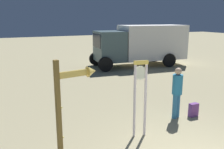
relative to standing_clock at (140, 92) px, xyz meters
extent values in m
cylinder|color=white|center=(-0.16, 0.02, -0.27)|extent=(0.07, 0.07, 2.04)
cylinder|color=white|center=(0.15, -0.03, -0.27)|extent=(0.07, 0.07, 2.04)
cube|color=#F2CD53|center=(0.00, -0.01, 0.80)|extent=(0.40, 0.14, 0.10)
cylinder|color=white|center=(0.00, 0.02, 0.51)|extent=(0.37, 0.10, 0.37)
cube|color=black|center=(0.01, 0.05, 0.51)|extent=(0.04, 0.02, 0.09)
cube|color=black|center=(0.01, 0.05, 0.51)|extent=(0.05, 0.02, 0.14)
cube|color=olive|center=(-2.30, -0.35, -0.10)|extent=(0.11, 0.11, 2.38)
cube|color=#FFD660|center=(-1.90, -0.28, 0.74)|extent=(0.71, 0.17, 0.14)
cone|color=#FFD660|center=(-1.46, -0.21, 0.74)|extent=(0.26, 0.28, 0.25)
sphere|color=#F2E983|center=(-2.22, -0.33, -0.69)|extent=(0.04, 0.04, 0.04)
sphere|color=#F1EC86|center=(-2.22, -0.33, 0.02)|extent=(0.04, 0.04, 0.04)
sphere|color=#F6E491|center=(-2.22, -0.33, 0.73)|extent=(0.04, 0.04, 0.04)
cylinder|color=teal|center=(1.83, 0.58, -0.88)|extent=(0.15, 0.15, 0.82)
cylinder|color=teal|center=(1.67, 0.53, -0.88)|extent=(0.15, 0.15, 0.82)
cylinder|color=teal|center=(1.75, 0.56, -0.15)|extent=(0.32, 0.32, 0.65)
sphere|color=#D4AD87|center=(1.75, 0.56, 0.29)|extent=(0.22, 0.22, 0.22)
cube|color=#77418E|center=(2.36, 0.40, -1.06)|extent=(0.32, 0.16, 0.45)
cube|color=#713795|center=(2.36, 0.50, -1.13)|extent=(0.22, 0.04, 0.20)
cube|color=white|center=(6.32, 8.70, 0.30)|extent=(4.58, 2.53, 2.28)
cube|color=#465E64|center=(3.23, 9.01, 0.13)|extent=(1.90, 2.16, 1.93)
cube|color=black|center=(2.37, 9.09, 0.51)|extent=(0.20, 1.68, 0.85)
cylinder|color=black|center=(2.71, 10.14, -0.84)|extent=(0.92, 0.34, 0.90)
cylinder|color=black|center=(2.49, 8.00, -0.84)|extent=(0.92, 0.34, 0.90)
cylinder|color=black|center=(7.16, 9.70, -0.84)|extent=(0.92, 0.34, 0.90)
cylinder|color=black|center=(6.95, 7.56, -0.84)|extent=(0.92, 0.34, 0.90)
camera|label=1|loc=(-3.38, -5.38, 1.95)|focal=39.14mm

